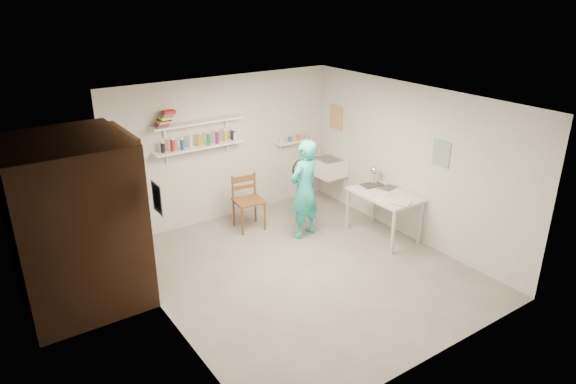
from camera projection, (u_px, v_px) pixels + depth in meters
floor at (304, 270)px, 7.22m from camera, size 4.00×4.50×0.02m
ceiling at (306, 100)px, 6.31m from camera, size 4.00×4.50×0.02m
wall_back at (225, 149)px, 8.50m from camera, size 4.00×0.02×2.40m
wall_front at (441, 262)px, 5.04m from camera, size 4.00×0.02×2.40m
wall_left at (160, 229)px, 5.72m from camera, size 0.02×4.50×2.40m
wall_right at (411, 163)px, 7.82m from camera, size 0.02×4.50×2.40m
doorway_recess at (132, 213)px, 6.60m from camera, size 0.02×0.90×2.00m
corridor_box at (74, 223)px, 6.21m from camera, size 1.40×1.50×2.10m
door_lintel at (124, 134)px, 6.22m from camera, size 0.06×1.05×0.10m
door_jamb_near at (148, 226)px, 6.23m from camera, size 0.06×0.10×2.00m
door_jamb_far at (122, 200)px, 7.00m from camera, size 0.06×0.10×2.00m
shelf_lower at (200, 147)px, 8.08m from camera, size 1.50×0.22×0.03m
shelf_upper at (198, 122)px, 7.93m from camera, size 1.50×0.22×0.03m
ledge_shelf at (294, 142)px, 9.16m from camera, size 0.70×0.14×0.03m
poster_left at (157, 198)px, 5.63m from camera, size 0.01×0.28×0.36m
poster_right_a at (336, 117)px, 9.05m from camera, size 0.01×0.34×0.42m
poster_right_b at (441, 154)px, 7.28m from camera, size 0.01×0.30×0.38m
belfast_sink at (328, 167)px, 9.17m from camera, size 0.48×0.60×0.30m
man at (304, 189)px, 7.93m from camera, size 0.65×0.50×1.58m
wall_clock at (299, 169)px, 8.02m from camera, size 0.28×0.10×0.28m
wooden_chair at (249, 201)px, 8.28m from camera, size 0.50×0.48×0.96m
work_table at (383, 215)px, 8.05m from camera, size 0.66×1.10×0.73m
desk_lamp at (375, 170)px, 8.26m from camera, size 0.14×0.14×0.14m
spray_cans at (199, 141)px, 8.04m from camera, size 1.31×0.06×0.17m
book_stack at (165, 119)px, 7.60m from camera, size 0.32×0.14×0.22m
ledge_pots at (294, 138)px, 9.14m from camera, size 0.48×0.07×0.09m
papers at (385, 193)px, 7.91m from camera, size 0.30×0.22×0.02m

